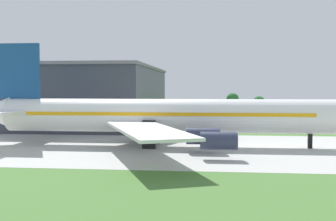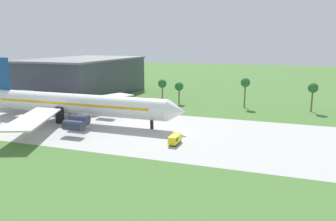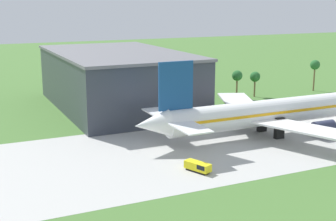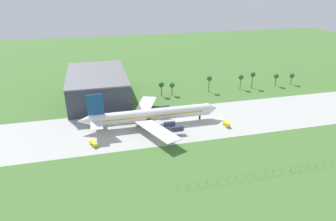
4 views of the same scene
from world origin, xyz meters
name	(u,v)px [view 1 (image 1 of 4)]	position (x,y,z in m)	size (l,w,h in m)	color
jet_airliner	(161,116)	(-38.46, 1.95, 5.82)	(76.21, 62.08, 19.99)	white
terminal_building	(96,96)	(-64.47, 49.08, 8.83)	(36.72, 61.20, 17.62)	#333842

